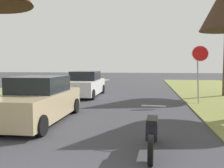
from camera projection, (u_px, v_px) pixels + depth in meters
stop_sign_far at (199, 62)px, 12.10m from camera, size 0.81×0.76×2.90m
parked_sedan_tan at (38, 101)px, 8.45m from camera, size 2.00×4.43×1.57m
parked_sedan_white at (85, 85)px, 15.46m from camera, size 2.00×4.43×1.57m
parked_motorcycle at (152, 131)px, 5.43m from camera, size 0.60×2.05×0.97m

